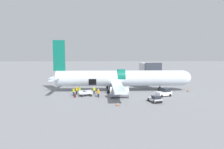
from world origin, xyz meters
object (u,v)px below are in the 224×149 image
(baggage_tug_lead, at_px, (164,93))
(suitcase_on_tarmac_upright, at_px, (75,96))
(ground_crew_loader_a, at_px, (74,92))
(ground_crew_marshal, at_px, (77,90))
(airplane, at_px, (119,79))
(ground_crew_driver, at_px, (98,92))
(ground_crew_supervisor, at_px, (94,90))
(baggage_cart_loading, at_px, (86,93))
(baggage_tug_mid, at_px, (155,99))
(ground_crew_helper, at_px, (80,90))
(ground_crew_loader_b, at_px, (98,93))

(baggage_tug_lead, xyz_separation_m, suitcase_on_tarmac_upright, (-18.51, -0.42, -0.47))
(ground_crew_loader_a, relative_size, ground_crew_marshal, 1.04)
(airplane, distance_m, ground_crew_loader_a, 11.50)
(ground_crew_driver, bearing_deg, ground_crew_supervisor, 112.25)
(airplane, relative_size, ground_crew_driver, 20.89)
(suitcase_on_tarmac_upright, bearing_deg, airplane, 35.52)
(ground_crew_loader_a, distance_m, suitcase_on_tarmac_upright, 1.79)
(ground_crew_driver, distance_m, ground_crew_marshal, 5.22)
(baggage_cart_loading, distance_m, ground_crew_marshal, 2.82)
(baggage_cart_loading, distance_m, ground_crew_loader_a, 2.69)
(baggage_tug_mid, xyz_separation_m, ground_crew_driver, (-10.53, 5.92, 0.28))
(ground_crew_helper, bearing_deg, ground_crew_loader_a, -112.98)
(ground_crew_loader_b, bearing_deg, ground_crew_loader_a, 162.20)
(baggage_tug_mid, xyz_separation_m, ground_crew_marshal, (-15.31, 8.00, 0.31))
(baggage_tug_lead, bearing_deg, ground_crew_helper, 169.00)
(baggage_cart_loading, xyz_separation_m, ground_crew_supervisor, (1.57, 1.98, 0.32))
(airplane, xyz_separation_m, baggage_tug_mid, (5.70, -11.65, -2.43))
(ground_crew_driver, height_order, ground_crew_marshal, ground_crew_marshal)
(baggage_cart_loading, relative_size, ground_crew_helper, 2.31)
(ground_crew_loader_a, relative_size, ground_crew_supervisor, 1.07)
(baggage_tug_lead, distance_m, ground_crew_loader_a, 19.04)
(airplane, relative_size, ground_crew_loader_b, 20.86)
(ground_crew_helper, bearing_deg, airplane, 17.73)
(baggage_tug_mid, xyz_separation_m, baggage_cart_loading, (-13.07, 6.32, -0.03))
(airplane, distance_m, ground_crew_helper, 9.74)
(airplane, distance_m, baggage_cart_loading, 9.42)
(airplane, bearing_deg, ground_crew_supervisor, -149.94)
(suitcase_on_tarmac_upright, bearing_deg, ground_crew_supervisor, 42.68)
(airplane, xyz_separation_m, suitcase_on_tarmac_upright, (-9.55, -6.81, -2.72))
(ground_crew_marshal, height_order, suitcase_on_tarmac_upright, ground_crew_marshal)
(suitcase_on_tarmac_upright, bearing_deg, ground_crew_driver, 13.00)
(baggage_tug_mid, distance_m, ground_crew_supervisor, 14.18)
(ground_crew_loader_b, xyz_separation_m, ground_crew_supervisor, (-1.04, 3.56, 0.01))
(airplane, bearing_deg, ground_crew_marshal, -159.20)
(baggage_tug_lead, bearing_deg, ground_crew_supervisor, 168.35)
(baggage_tug_lead, distance_m, ground_crew_marshal, 18.78)
(baggage_tug_lead, relative_size, suitcase_on_tarmac_upright, 5.34)
(baggage_tug_lead, height_order, ground_crew_marshal, baggage_tug_lead)
(airplane, bearing_deg, suitcase_on_tarmac_upright, -144.48)
(ground_crew_loader_b, height_order, ground_crew_supervisor, ground_crew_supervisor)
(ground_crew_loader_a, bearing_deg, baggage_cart_loading, -2.39)
(airplane, relative_size, ground_crew_marshal, 20.13)
(ground_crew_loader_b, height_order, ground_crew_driver, ground_crew_loader_b)
(airplane, relative_size, ground_crew_loader_a, 19.35)
(airplane, relative_size, baggage_tug_mid, 10.70)
(airplane, bearing_deg, baggage_tug_lead, -35.50)
(baggage_tug_lead, distance_m, baggage_tug_mid, 6.19)
(airplane, bearing_deg, ground_crew_loader_b, -124.48)
(ground_crew_loader_b, relative_size, ground_crew_driver, 1.00)
(baggage_tug_lead, relative_size, ground_crew_driver, 2.24)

